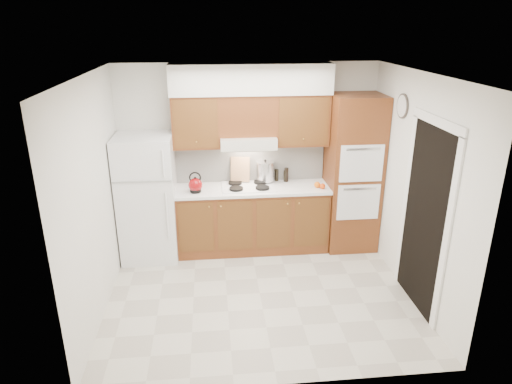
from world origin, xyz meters
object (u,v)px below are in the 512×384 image
kettle (195,185)px  oven_cabinet (353,174)px  stock_pot (265,171)px  fridge (148,198)px

kettle → oven_cabinet: bearing=-12.2°
kettle → stock_pot: size_ratio=0.69×
fridge → stock_pot: size_ratio=6.35×
kettle → stock_pot: stock_pot is taller
fridge → kettle: size_ratio=9.15×
fridge → oven_cabinet: oven_cabinet is taller
fridge → oven_cabinet: size_ratio=0.78×
oven_cabinet → stock_pot: bearing=169.9°
oven_cabinet → fridge: bearing=-179.3°
fridge → kettle: 0.68m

